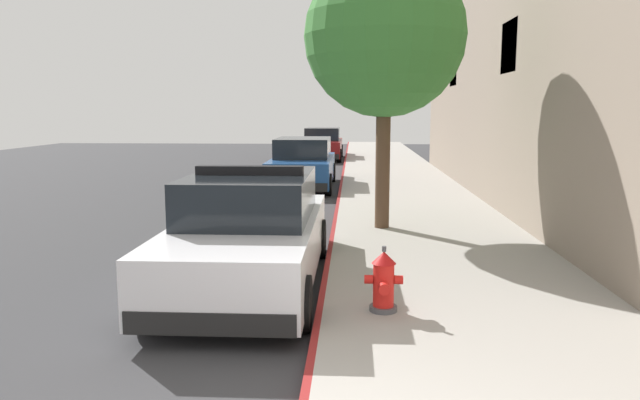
{
  "coord_description": "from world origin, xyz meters",
  "views": [
    {
      "loc": [
        0.34,
        -3.31,
        2.45
      ],
      "look_at": [
        -0.2,
        6.28,
        1.0
      ],
      "focal_mm": 33.77,
      "sensor_mm": 36.0,
      "label": 1
    }
  ],
  "objects_px": {
    "street_tree": "(385,37)",
    "parked_car_dark_far": "(323,144)",
    "fire_hydrant": "(384,281)",
    "police_cruiser": "(250,233)",
    "parked_car_silver_ahead": "(303,164)"
  },
  "relations": [
    {
      "from": "police_cruiser",
      "to": "fire_hydrant",
      "type": "xyz_separation_m",
      "value": [
        1.78,
        -1.45,
        -0.24
      ]
    },
    {
      "from": "police_cruiser",
      "to": "parked_car_silver_ahead",
      "type": "distance_m",
      "value": 10.71
    },
    {
      "from": "fire_hydrant",
      "to": "police_cruiser",
      "type": "bearing_deg",
      "value": 140.9
    },
    {
      "from": "parked_car_dark_far",
      "to": "police_cruiser",
      "type": "bearing_deg",
      "value": -89.71
    },
    {
      "from": "parked_car_silver_ahead",
      "to": "parked_car_dark_far",
      "type": "bearing_deg",
      "value": 89.71
    },
    {
      "from": "street_tree",
      "to": "parked_car_dark_far",
      "type": "bearing_deg",
      "value": 96.63
    },
    {
      "from": "parked_car_dark_far",
      "to": "fire_hydrant",
      "type": "bearing_deg",
      "value": -85.31
    },
    {
      "from": "fire_hydrant",
      "to": "street_tree",
      "type": "relative_size",
      "value": 0.15
    },
    {
      "from": "parked_car_dark_far",
      "to": "street_tree",
      "type": "distance_m",
      "value": 18.49
    },
    {
      "from": "parked_car_dark_far",
      "to": "fire_hydrant",
      "type": "relative_size",
      "value": 6.37
    },
    {
      "from": "parked_car_silver_ahead",
      "to": "street_tree",
      "type": "xyz_separation_m",
      "value": [
        2.16,
        -7.16,
        3.06
      ]
    },
    {
      "from": "parked_car_dark_far",
      "to": "fire_hydrant",
      "type": "distance_m",
      "value": 23.19
    },
    {
      "from": "parked_car_silver_ahead",
      "to": "fire_hydrant",
      "type": "distance_m",
      "value": 12.32
    },
    {
      "from": "parked_car_dark_far",
      "to": "fire_hydrant",
      "type": "xyz_separation_m",
      "value": [
        1.89,
        -23.11,
        -0.24
      ]
    },
    {
      "from": "police_cruiser",
      "to": "parked_car_silver_ahead",
      "type": "relative_size",
      "value": 1.0
    }
  ]
}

